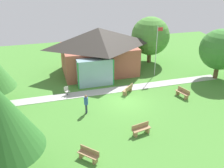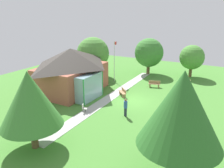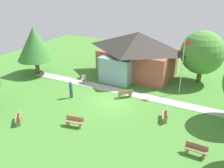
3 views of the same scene
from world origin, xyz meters
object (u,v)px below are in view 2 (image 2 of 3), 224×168
(pavilion, at_px, (72,70))
(bench_front_center, at_px, (178,108))
(visitor_strolling_lawn, at_px, (126,106))
(tree_east_hedge, at_px, (149,53))
(tree_lawn_corner, at_px, (181,109))
(bench_lawn_far_right, at_px, (188,82))
(patio_chair_west, at_px, (84,108))
(bench_rear_near_path, at_px, (123,93))
(tree_west_hedge, at_px, (30,99))
(bench_mid_right, at_px, (154,84))
(tree_far_east, at_px, (192,57))
(bench_front_left, at_px, (187,132))
(tree_behind_pavilion_right, at_px, (93,53))
(flagpole, at_px, (114,60))

(pavilion, distance_m, bench_front_center, 12.97)
(bench_front_center, bearing_deg, visitor_strolling_lawn, -62.60)
(visitor_strolling_lawn, relative_size, tree_east_hedge, 0.32)
(tree_lawn_corner, bearing_deg, bench_lawn_far_right, 9.09)
(visitor_strolling_lawn, bearing_deg, patio_chair_west, -140.57)
(bench_lawn_far_right, height_order, tree_east_hedge, tree_east_hedge)
(bench_front_center, xyz_separation_m, bench_rear_near_path, (1.26, 6.67, 0.00))
(bench_front_center, relative_size, tree_west_hedge, 0.27)
(bench_mid_right, distance_m, patio_chair_west, 11.20)
(pavilion, distance_m, visitor_strolling_lawn, 9.38)
(tree_far_east, bearing_deg, bench_lawn_far_right, -173.87)
(bench_front_left, height_order, patio_chair_west, patio_chair_west)
(tree_lawn_corner, bearing_deg, tree_far_east, 8.57)
(tree_far_east, bearing_deg, pavilion, 140.19)
(pavilion, bearing_deg, bench_lawn_far_right, -50.90)
(bench_front_left, bearing_deg, tree_lawn_corner, 50.54)
(patio_chair_west, bearing_deg, bench_lawn_far_right, 132.99)
(bench_front_left, distance_m, tree_lawn_corner, 6.32)
(pavilion, relative_size, bench_mid_right, 5.89)
(tree_east_hedge, bearing_deg, tree_far_east, -76.41)
(bench_lawn_far_right, height_order, visitor_strolling_lawn, visitor_strolling_lawn)
(bench_front_left, bearing_deg, tree_behind_pavilion_right, -77.45)
(bench_front_center, bearing_deg, bench_lawn_far_right, 173.75)
(flagpole, height_order, visitor_strolling_lawn, flagpole)
(bench_front_left, distance_m, tree_west_hedge, 12.01)
(bench_front_center, xyz_separation_m, tree_behind_pavilion_right, (6.80, 14.35, 3.03))
(bench_mid_right, height_order, tree_far_east, tree_far_east)
(bench_front_left, bearing_deg, patio_chair_west, -41.34)
(bench_front_left, bearing_deg, tree_west_hedge, -6.71)
(tree_lawn_corner, xyz_separation_m, tree_west_hedge, (-1.86, 9.61, -0.63))
(pavilion, xyz_separation_m, patio_chair_west, (-4.36, -4.81, -2.33))
(bench_mid_right, xyz_separation_m, tree_lawn_corner, (-15.36, -6.50, 3.96))
(tree_far_east, bearing_deg, tree_behind_pavilion_right, 116.93)
(bench_front_left, relative_size, tree_west_hedge, 0.25)
(bench_lawn_far_right, height_order, bench_rear_near_path, same)
(bench_front_center, height_order, bench_rear_near_path, same)
(bench_mid_right, height_order, bench_rear_near_path, same)
(visitor_strolling_lawn, xyz_separation_m, tree_behind_pavilion_right, (10.20, 10.26, 2.41))
(pavilion, bearing_deg, bench_front_left, -105.95)
(tree_lawn_corner, distance_m, tree_far_east, 22.95)
(flagpole, xyz_separation_m, visitor_strolling_lawn, (-9.15, -6.10, -2.09))
(tree_far_east, bearing_deg, bench_front_center, -173.96)
(bench_rear_near_path, bearing_deg, bench_mid_right, -68.40)
(tree_lawn_corner, relative_size, tree_far_east, 1.38)
(bench_rear_near_path, relative_size, tree_east_hedge, 0.25)
(tree_far_east, bearing_deg, bench_mid_right, 157.05)
(pavilion, bearing_deg, tree_west_hedge, -154.80)
(bench_front_left, relative_size, patio_chair_west, 1.63)
(tree_lawn_corner, height_order, tree_far_east, tree_lawn_corner)
(pavilion, height_order, bench_front_center, pavilion)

